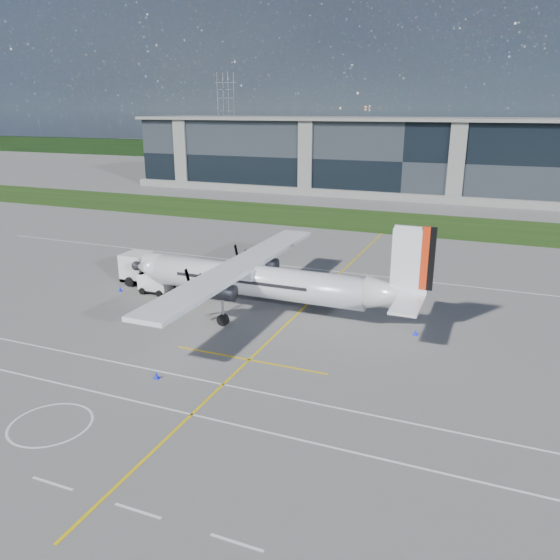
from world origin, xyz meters
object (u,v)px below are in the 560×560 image
at_px(pylon_west, 226,115).
at_px(ground_crew_person, 197,282).
at_px(fuel_tanker_truck, 156,270).
at_px(safety_cone_fwd, 120,289).
at_px(baggage_tug, 156,283).
at_px(safety_cone_nose_stbd, 152,288).
at_px(safety_cone_tail, 416,332).
at_px(turboprop_aircraft, 267,264).
at_px(safety_cone_portwing, 157,375).

relative_size(pylon_west, ground_crew_person, 15.99).
xyz_separation_m(fuel_tanker_truck, safety_cone_fwd, (-2.32, -2.95, -1.46)).
distance_m(pylon_west, baggage_tug, 161.51).
height_order(fuel_tanker_truck, baggage_tug, fuel_tanker_truck).
relative_size(pylon_west, safety_cone_nose_stbd, 60.00).
xyz_separation_m(fuel_tanker_truck, baggage_tug, (1.24, -1.99, -0.73)).
bearing_deg(safety_cone_tail, ground_crew_person, 172.56).
distance_m(turboprop_aircraft, ground_crew_person, 9.67).
relative_size(pylon_west, turboprop_aircraft, 1.02).
bearing_deg(safety_cone_portwing, safety_cone_fwd, 134.64).
xyz_separation_m(turboprop_aircraft, safety_cone_tail, (13.18, -0.41, -4.16)).
distance_m(baggage_tug, safety_cone_tail, 25.47).
distance_m(turboprop_aircraft, baggage_tug, 12.74).
distance_m(turboprop_aircraft, safety_cone_nose_stbd, 13.72).
height_order(fuel_tanker_truck, safety_cone_nose_stbd, fuel_tanker_truck).
bearing_deg(ground_crew_person, safety_cone_fwd, 135.72).
height_order(ground_crew_person, safety_cone_fwd, ground_crew_person).
distance_m(baggage_tug, safety_cone_nose_stbd, 1.13).
height_order(safety_cone_fwd, safety_cone_tail, same).
relative_size(ground_crew_person, safety_cone_nose_stbd, 3.75).
distance_m(pylon_west, turboprop_aircraft, 167.27).
distance_m(turboprop_aircraft, fuel_tanker_truck, 14.00).
bearing_deg(ground_crew_person, baggage_tug, 141.91).
xyz_separation_m(safety_cone_nose_stbd, safety_cone_fwd, (-2.77, -1.33, 0.00)).
xyz_separation_m(safety_cone_nose_stbd, safety_cone_tail, (26.23, -1.32, 0.00)).
xyz_separation_m(turboprop_aircraft, safety_cone_nose_stbd, (-13.04, 0.91, -4.16)).
bearing_deg(pylon_west, safety_cone_tail, -57.52).
bearing_deg(fuel_tanker_truck, pylon_west, 114.90).
distance_m(pylon_west, safety_cone_nose_stbd, 160.91).
bearing_deg(pylon_west, safety_cone_nose_stbd, -65.20).
bearing_deg(pylon_west, safety_cone_portwing, -64.02).
relative_size(ground_crew_person, safety_cone_fwd, 3.75).
bearing_deg(safety_cone_nose_stbd, safety_cone_tail, -2.89).
relative_size(turboprop_aircraft, safety_cone_portwing, 58.76).
height_order(fuel_tanker_truck, safety_cone_fwd, fuel_tanker_truck).
bearing_deg(safety_cone_nose_stbd, safety_cone_portwing, -54.10).
relative_size(baggage_tug, safety_cone_nose_stbd, 6.54).
distance_m(turboprop_aircraft, safety_cone_tail, 13.83).
bearing_deg(safety_cone_fwd, baggage_tug, 15.08).
xyz_separation_m(baggage_tug, safety_cone_nose_stbd, (-0.79, 0.37, -0.73)).
bearing_deg(safety_cone_nose_stbd, ground_crew_person, 19.40).
xyz_separation_m(turboprop_aircraft, fuel_tanker_truck, (-13.50, 2.54, -2.70)).
xyz_separation_m(turboprop_aircraft, baggage_tug, (-12.26, 0.55, -3.43)).
xyz_separation_m(pylon_west, safety_cone_fwd, (64.45, -146.78, -14.75)).
height_order(baggage_tug, ground_crew_person, baggage_tug).
relative_size(fuel_tanker_truck, safety_cone_tail, 18.19).
xyz_separation_m(safety_cone_portwing, safety_cone_tail, (15.02, 14.16, 0.00)).
distance_m(baggage_tug, ground_crew_person, 4.04).
height_order(safety_cone_nose_stbd, safety_cone_fwd, same).
bearing_deg(baggage_tug, fuel_tanker_truck, 121.94).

